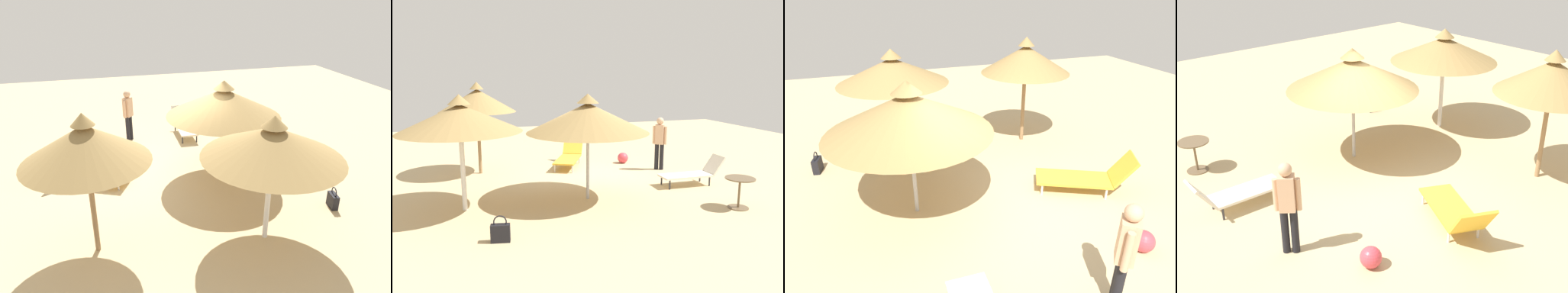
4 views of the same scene
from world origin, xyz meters
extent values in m
cube|color=tan|center=(0.00, 0.00, -0.05)|extent=(24.00, 24.00, 0.10)
cylinder|color=olive|center=(-1.98, -2.76, 1.15)|extent=(0.10, 0.10, 2.29)
cone|color=#997A47|center=(-1.98, -2.76, 2.20)|extent=(2.25, 2.25, 0.67)
cone|color=#997A47|center=(-1.98, -2.76, 2.64)|extent=(0.40, 0.40, 0.22)
cylinder|color=#B2B2B7|center=(1.34, -0.41, 1.03)|extent=(0.07, 0.07, 2.06)
cone|color=#997A47|center=(1.34, -0.41, 1.98)|extent=(2.90, 2.90, 0.70)
cone|color=#997A47|center=(1.34, -0.41, 2.43)|extent=(0.52, 0.52, 0.22)
cylinder|color=white|center=(1.26, -3.25, 1.03)|extent=(0.10, 0.10, 2.06)
cone|color=#997A47|center=(1.26, -3.25, 2.06)|extent=(2.65, 2.65, 0.60)
cone|color=#997A47|center=(1.26, -3.25, 2.46)|extent=(0.48, 0.48, 0.22)
cube|color=gold|center=(-1.86, -0.06, 0.27)|extent=(1.64, 1.25, 0.05)
cylinder|color=silver|center=(-1.17, -0.09, 0.12)|extent=(0.04, 0.04, 0.25)
cylinder|color=silver|center=(-1.41, -0.58, 0.12)|extent=(0.04, 0.04, 0.25)
cylinder|color=silver|center=(-2.31, 0.47, 0.12)|extent=(0.04, 0.04, 0.25)
cylinder|color=silver|center=(-2.55, -0.02, 0.12)|extent=(0.04, 0.04, 0.25)
cube|color=gold|center=(-2.71, 0.36, 0.57)|extent=(0.66, 0.77, 0.57)
cube|color=silver|center=(1.07, 2.46, 0.28)|extent=(0.59, 1.43, 0.05)
cylinder|color=#2D2D33|center=(1.29, 1.86, 0.13)|extent=(0.04, 0.04, 0.25)
cylinder|color=#2D2D33|center=(0.82, 1.88, 0.13)|extent=(0.04, 0.04, 0.25)
cylinder|color=#2D2D33|center=(1.32, 3.05, 0.13)|extent=(0.04, 0.04, 0.25)
cylinder|color=#2D2D33|center=(0.85, 3.06, 0.13)|extent=(0.04, 0.04, 0.25)
cube|color=silver|center=(1.09, 3.33, 0.53)|extent=(0.57, 0.37, 0.48)
cylinder|color=black|center=(-0.82, 2.57, 0.41)|extent=(0.13, 0.13, 0.82)
cylinder|color=black|center=(-0.72, 2.69, 0.41)|extent=(0.13, 0.13, 0.82)
cube|color=tan|center=(-0.77, 2.63, 1.12)|extent=(0.33, 0.34, 0.61)
sphere|color=tan|center=(-0.77, 2.63, 1.54)|extent=(0.22, 0.22, 0.22)
cylinder|color=tan|center=(-0.88, 2.49, 1.10)|extent=(0.09, 0.09, 0.56)
cylinder|color=tan|center=(-0.66, 2.77, 1.10)|extent=(0.09, 0.09, 0.56)
cube|color=black|center=(3.22, -2.66, 0.17)|extent=(0.21, 0.37, 0.33)
torus|color=black|center=(3.22, -2.66, 0.38)|extent=(0.07, 0.24, 0.24)
cylinder|color=brown|center=(3.02, 2.63, 0.69)|extent=(0.66, 0.66, 0.02)
cylinder|color=brown|center=(3.02, 2.63, 0.34)|extent=(0.05, 0.05, 0.68)
cylinder|color=brown|center=(3.02, 2.63, 0.01)|extent=(0.46, 0.46, 0.02)
sphere|color=#D83F4C|center=(-1.93, 1.89, 0.18)|extent=(0.36, 0.36, 0.36)
camera|label=1|loc=(-1.74, -8.82, 4.65)|focal=34.25mm
camera|label=2|loc=(10.04, -3.20, 3.02)|focal=36.10mm
camera|label=3|loc=(2.01, 5.14, 3.97)|focal=31.80mm
camera|label=4|loc=(-6.73, 6.01, 5.10)|focal=45.53mm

